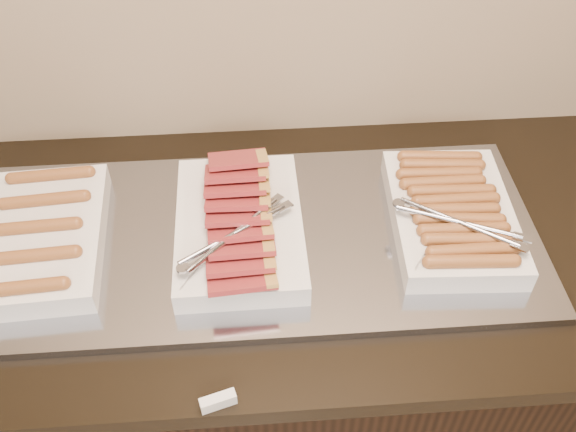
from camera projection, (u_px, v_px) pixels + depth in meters
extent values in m
cube|color=black|center=(256.00, 365.00, 1.65)|extent=(2.00, 0.70, 0.86)
cube|color=black|center=(248.00, 249.00, 1.33)|extent=(2.06, 0.76, 0.04)
cube|color=#9497A1|center=(243.00, 239.00, 1.31)|extent=(1.20, 0.50, 0.02)
cube|color=silver|center=(41.00, 238.00, 1.26)|extent=(0.26, 0.37, 0.05)
cylinder|color=brown|center=(17.00, 288.00, 1.13)|extent=(0.16, 0.04, 0.03)
cylinder|color=brown|center=(32.00, 256.00, 1.19)|extent=(0.16, 0.04, 0.03)
cylinder|color=brown|center=(34.00, 227.00, 1.24)|extent=(0.16, 0.03, 0.03)
cylinder|color=brown|center=(44.00, 200.00, 1.29)|extent=(0.16, 0.04, 0.03)
cylinder|color=brown|center=(51.00, 175.00, 1.34)|extent=(0.16, 0.04, 0.03)
cube|color=silver|center=(240.00, 227.00, 1.28)|extent=(0.25, 0.37, 0.05)
cube|color=#9D3237|center=(242.00, 278.00, 1.16)|extent=(0.13, 0.10, 0.04)
cube|color=#9D3237|center=(240.00, 261.00, 1.18)|extent=(0.13, 0.09, 0.04)
cube|color=#9D3237|center=(242.00, 245.00, 1.21)|extent=(0.13, 0.09, 0.04)
cube|color=#9D3237|center=(240.00, 229.00, 1.23)|extent=(0.13, 0.10, 0.04)
cube|color=#9D3237|center=(238.00, 214.00, 1.25)|extent=(0.12, 0.09, 0.04)
cube|color=#9D3237|center=(237.00, 200.00, 1.28)|extent=(0.13, 0.09, 0.04)
cube|color=#9D3237|center=(235.00, 186.00, 1.30)|extent=(0.13, 0.09, 0.04)
cube|color=#9D3237|center=(235.00, 173.00, 1.33)|extent=(0.13, 0.09, 0.04)
cube|color=#9D3237|center=(238.00, 159.00, 1.35)|extent=(0.13, 0.10, 0.04)
cube|color=silver|center=(451.00, 216.00, 1.30)|extent=(0.25, 0.37, 0.05)
cylinder|color=brown|center=(472.00, 261.00, 1.18)|extent=(0.16, 0.03, 0.03)
cylinder|color=brown|center=(473.00, 250.00, 1.20)|extent=(0.16, 0.03, 0.03)
cylinder|color=brown|center=(469.00, 239.00, 1.21)|extent=(0.16, 0.04, 0.03)
cylinder|color=brown|center=(464.00, 229.00, 1.23)|extent=(0.16, 0.03, 0.03)
cylinder|color=brown|center=(459.00, 219.00, 1.25)|extent=(0.16, 0.04, 0.03)
cylinder|color=brown|center=(455.00, 210.00, 1.27)|extent=(0.16, 0.03, 0.03)
cylinder|color=brown|center=(456.00, 200.00, 1.29)|extent=(0.16, 0.03, 0.03)
cylinder|color=brown|center=(452.00, 191.00, 1.31)|extent=(0.16, 0.03, 0.03)
cylinder|color=brown|center=(443.00, 182.00, 1.33)|extent=(0.16, 0.03, 0.03)
cylinder|color=brown|center=(439.00, 174.00, 1.35)|extent=(0.16, 0.03, 0.03)
cylinder|color=brown|center=(443.00, 165.00, 1.37)|extent=(0.16, 0.04, 0.03)
cylinder|color=brown|center=(440.00, 157.00, 1.38)|extent=(0.16, 0.04, 0.03)
cube|color=silver|center=(218.00, 401.00, 1.05)|extent=(0.06, 0.03, 0.02)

